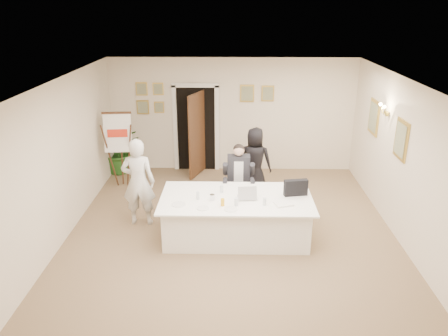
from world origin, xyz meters
name	(u,v)px	position (x,y,z in m)	size (l,w,h in m)	color
floor	(231,237)	(0.00, 0.00, 0.00)	(7.00, 7.00, 0.00)	olive
ceiling	(232,83)	(0.00, 0.00, 2.80)	(6.00, 7.00, 0.02)	white
wall_back	(232,115)	(0.00, 3.50, 1.40)	(6.00, 0.10, 2.80)	beige
wall_front	(231,292)	(0.00, -3.50, 1.40)	(6.00, 0.10, 2.80)	beige
wall_left	(59,164)	(-3.00, 0.00, 1.40)	(0.10, 7.00, 2.80)	beige
wall_right	(408,166)	(3.00, 0.00, 1.40)	(0.10, 7.00, 2.80)	beige
doorway	(196,131)	(-0.88, 3.32, 1.04)	(1.14, 0.86, 2.20)	black
pictures_back_wall	(200,97)	(-0.80, 3.47, 1.85)	(3.40, 0.06, 0.80)	gold
pictures_right_wall	(386,127)	(2.97, 1.20, 1.75)	(0.06, 2.20, 0.80)	gold
wall_sconce	(385,110)	(2.90, 1.20, 2.10)	(0.20, 0.30, 0.24)	gold
conference_table	(236,217)	(0.08, 0.03, 0.39)	(2.69, 1.44, 0.78)	white
seated_man	(238,178)	(0.13, 1.09, 0.71)	(0.61, 0.65, 1.43)	black
flip_chart	(120,153)	(-2.54, 2.29, 0.80)	(0.62, 0.41, 1.74)	#3C2113
standing_man	(138,182)	(-1.75, 0.50, 0.85)	(0.62, 0.41, 1.71)	silver
standing_woman	(255,161)	(0.50, 2.00, 0.75)	(0.73, 0.48, 1.50)	black
potted_palm	(119,150)	(-2.80, 3.20, 0.57)	(1.03, 0.90, 1.15)	#25581D
laptop	(247,190)	(0.27, 0.03, 0.91)	(0.33, 0.35, 0.28)	#B7BABC
laptop_bag	(296,188)	(1.14, 0.15, 0.92)	(0.42, 0.12, 0.29)	black
paper_stack	(284,204)	(0.89, -0.25, 0.79)	(0.31, 0.21, 0.03)	white
plate_left	(179,204)	(-0.90, -0.29, 0.78)	(0.24, 0.24, 0.01)	white
plate_mid	(203,208)	(-0.48, -0.43, 0.78)	(0.20, 0.20, 0.01)	white
plate_near	(231,209)	(-0.01, -0.46, 0.78)	(0.23, 0.23, 0.01)	white
glass_a	(198,196)	(-0.59, -0.06, 0.84)	(0.06, 0.06, 0.14)	silver
glass_b	(236,202)	(0.08, -0.30, 0.84)	(0.07, 0.07, 0.14)	silver
glass_c	(265,202)	(0.56, -0.28, 0.84)	(0.06, 0.06, 0.14)	silver
glass_d	(222,189)	(-0.18, 0.23, 0.84)	(0.07, 0.07, 0.14)	silver
oj_glass	(223,202)	(-0.15, -0.31, 0.84)	(0.06, 0.06, 0.13)	gold
steel_jug	(212,197)	(-0.34, -0.09, 0.83)	(0.09, 0.09, 0.11)	silver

